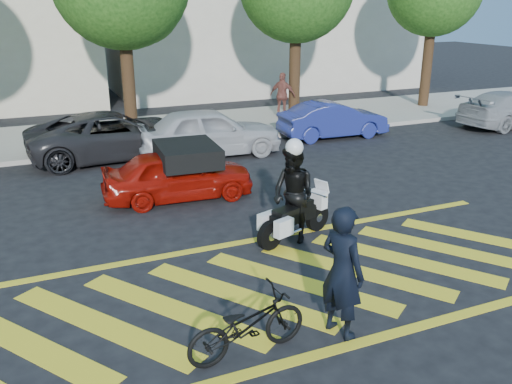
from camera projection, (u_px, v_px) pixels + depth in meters
name	position (u px, v px, depth m)	size (l,w,h in m)	color
ground	(273.00, 288.00, 9.11)	(90.00, 90.00, 0.00)	black
sidewalk	(132.00, 133.00, 19.48)	(60.00, 5.00, 0.15)	#9E998E
crosswalk	(271.00, 288.00, 9.10)	(12.33, 4.00, 0.01)	yellow
officer_bike	(342.00, 272.00, 7.56)	(0.72, 0.47, 1.97)	black
bicycle	(247.00, 325.00, 7.26)	(0.61, 1.75, 0.92)	black
police_motorcycle	(294.00, 218.00, 10.80)	(1.90, 0.99, 0.87)	black
officer_moto	(293.00, 195.00, 10.64)	(0.94, 0.73, 1.94)	black
red_convertible	(178.00, 175.00, 13.04)	(1.45, 3.60, 1.23)	#920E06
parked_mid_left	(114.00, 135.00, 16.46)	(2.36, 5.12, 1.42)	black
parked_mid_right	(209.00, 132.00, 16.69)	(1.78, 4.43, 1.51)	#B2B2B6
parked_right	(333.00, 120.00, 18.98)	(1.33, 3.82, 1.26)	navy
parked_far_right	(510.00, 109.00, 20.73)	(1.86, 4.58, 1.33)	#929599
pedestrian_right	(283.00, 95.00, 21.46)	(1.04, 0.43, 1.77)	brown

